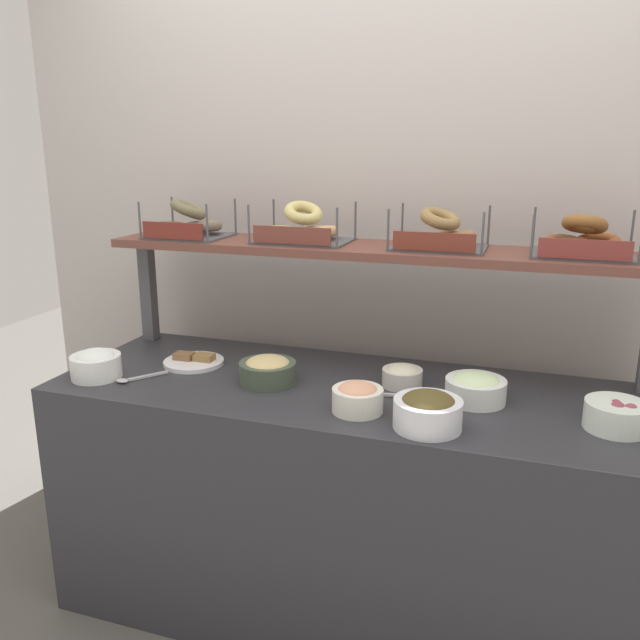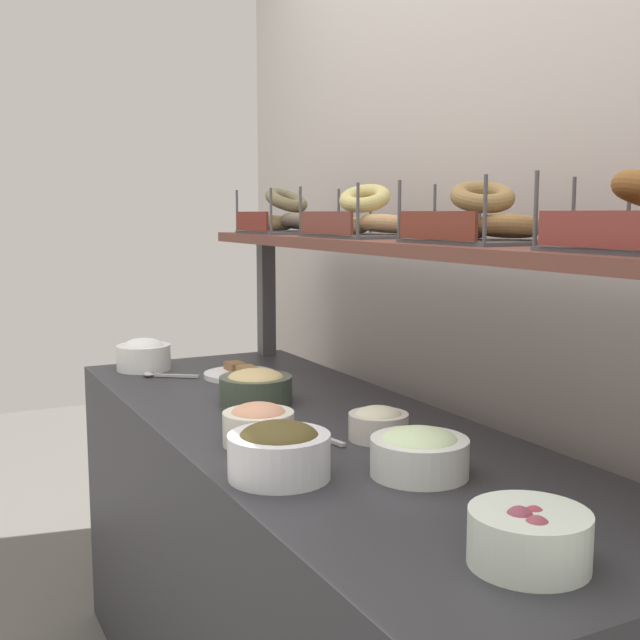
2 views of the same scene
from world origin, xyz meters
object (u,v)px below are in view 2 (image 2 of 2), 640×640
at_px(bowl_hummus, 256,386).
at_px(bagel_basket_plain, 363,220).
at_px(bowl_scallion_spread, 419,452).
at_px(bowl_chocolate_spread, 279,451).
at_px(bagel_basket_poppy, 285,218).
at_px(bowl_lox_spread, 258,424).
at_px(bagel_basket_everything, 480,222).
at_px(bowl_beet_salad, 529,537).
at_px(serving_spoon_by_edge, 161,375).
at_px(bowl_cream_cheese, 144,354).
at_px(serving_spoon_near_plate, 310,432).
at_px(bowl_potato_salad, 378,423).
at_px(serving_plate_white, 240,373).

bearing_deg(bowl_hummus, bagel_basket_plain, 87.79).
relative_size(bowl_scallion_spread, bowl_chocolate_spread, 0.97).
height_order(bagel_basket_poppy, bagel_basket_plain, same).
xyz_separation_m(bowl_hummus, bagel_basket_plain, (0.01, 0.32, 0.43)).
xyz_separation_m(bowl_lox_spread, bagel_basket_everything, (0.15, 0.46, 0.43)).
xyz_separation_m(bowl_beet_salad, bagel_basket_everything, (-0.57, 0.35, 0.43)).
height_order(bowl_scallion_spread, bagel_basket_plain, bagel_basket_plain).
bearing_deg(serving_spoon_by_edge, bowl_scallion_spread, 9.45).
bearing_deg(bowl_cream_cheese, serving_spoon_near_plate, 8.41).
relative_size(bowl_cream_cheese, bowl_chocolate_spread, 0.87).
xyz_separation_m(bowl_cream_cheese, bagel_basket_plain, (0.59, 0.46, 0.43)).
height_order(bowl_hummus, bowl_lox_spread, bowl_lox_spread).
bearing_deg(bowl_beet_salad, bowl_cream_cheese, -175.92).
xyz_separation_m(bowl_potato_salad, bowl_chocolate_spread, (0.13, -0.30, 0.02)).
xyz_separation_m(bowl_lox_spread, serving_spoon_near_plate, (-0.01, 0.13, -0.04)).
bearing_deg(bowl_lox_spread, bagel_basket_everything, 72.04).
relative_size(serving_plate_white, serving_spoon_by_edge, 1.47).
distance_m(serving_plate_white, serving_spoon_near_plate, 0.68).
distance_m(bowl_lox_spread, bowl_potato_salad, 0.26).
bearing_deg(bowl_beet_salad, serving_spoon_near_plate, 178.63).
xyz_separation_m(bowl_chocolate_spread, bagel_basket_everything, (-0.07, 0.51, 0.42)).
relative_size(bowl_beet_salad, bowl_chocolate_spread, 0.89).
bearing_deg(bagel_basket_plain, serving_spoon_near_plate, -44.84).
bearing_deg(bowl_potato_salad, serving_spoon_by_edge, -164.47).
distance_m(bowl_scallion_spread, bowl_potato_salad, 0.25).
bearing_deg(bowl_potato_salad, bowl_beet_salad, -12.40).
height_order(bowl_cream_cheese, bowl_lox_spread, bowl_cream_cheese).
bearing_deg(serving_plate_white, bowl_cream_cheese, -136.83).
bearing_deg(bowl_scallion_spread, bowl_chocolate_spread, -114.02).
height_order(serving_spoon_by_edge, bagel_basket_plain, bagel_basket_plain).
xyz_separation_m(serving_spoon_near_plate, bagel_basket_poppy, (-0.78, 0.30, 0.47)).
bearing_deg(serving_spoon_near_plate, bowl_beet_salad, -1.37).
bearing_deg(bagel_basket_poppy, serving_spoon_by_edge, -89.50).
height_order(bowl_scallion_spread, bagel_basket_everything, bagel_basket_everything).
distance_m(bowl_scallion_spread, serving_plate_white, 1.01).
relative_size(bowl_hummus, bowl_beet_salad, 1.10).
bearing_deg(bowl_chocolate_spread, serving_spoon_near_plate, 142.20).
bearing_deg(bowl_scallion_spread, serving_plate_white, 178.30).
distance_m(bowl_cream_cheese, bowl_lox_spread, 0.93).
xyz_separation_m(bowl_potato_salad, serving_spoon_near_plate, (-0.09, -0.12, -0.03)).
height_order(serving_spoon_near_plate, bagel_basket_poppy, bagel_basket_poppy).
bearing_deg(bagel_basket_everything, bowl_cream_cheese, -156.37).
bearing_deg(bagel_basket_plain, serving_plate_white, -145.86).
bearing_deg(serving_spoon_near_plate, bowl_potato_salad, 52.32).
relative_size(serving_plate_white, bagel_basket_plain, 0.65).
relative_size(bowl_scallion_spread, serving_spoon_by_edge, 1.27).
bearing_deg(bowl_potato_salad, bowl_chocolate_spread, -65.90).
xyz_separation_m(bowl_chocolate_spread, serving_spoon_by_edge, (-1.01, 0.06, -0.05)).
distance_m(bowl_cream_cheese, bagel_basket_everything, 1.25).
distance_m(serving_spoon_near_plate, serving_spoon_by_edge, 0.79).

